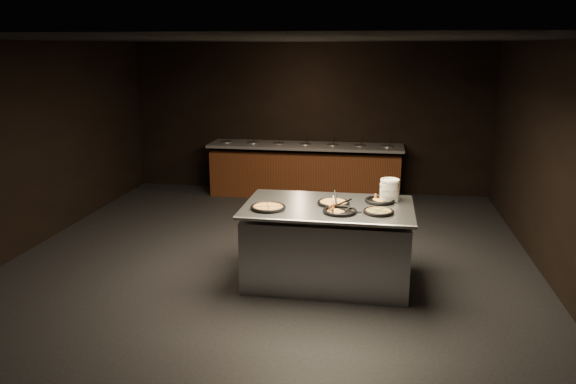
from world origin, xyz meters
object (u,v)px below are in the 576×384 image
object	(u,v)px
serving_counter	(328,245)
pan_veggie_whole	(268,207)
pan_cheese_whole	(333,203)
plate_stack	(390,190)

from	to	relation	value
serving_counter	pan_veggie_whole	xyz separation A→B (m)	(-0.69, -0.26, 0.53)
serving_counter	pan_cheese_whole	bearing A→B (deg)	47.04
plate_stack	pan_cheese_whole	size ratio (longest dim) A/B	0.67
serving_counter	plate_stack	size ratio (longest dim) A/B	7.67
serving_counter	pan_veggie_whole	world-z (taller)	pan_veggie_whole
pan_veggie_whole	pan_cheese_whole	xyz separation A→B (m)	(0.74, 0.32, -0.00)
pan_veggie_whole	pan_cheese_whole	distance (m)	0.81
serving_counter	pan_veggie_whole	distance (m)	0.90
plate_stack	pan_cheese_whole	xyz separation A→B (m)	(-0.67, -0.29, -0.11)
pan_veggie_whole	pan_cheese_whole	world-z (taller)	same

